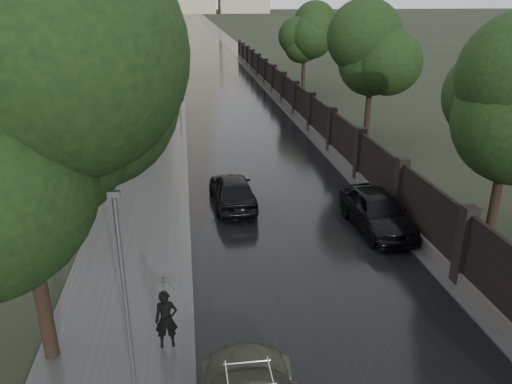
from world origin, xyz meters
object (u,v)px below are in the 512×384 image
Objects in this scene: lamp_post at (125,296)px; car_right_near at (377,211)px; tree_right_b at (372,63)px; hatchback_left at (232,190)px; tree_right_a at (512,111)px; tree_left_far at (125,49)px; tree_right_c at (304,40)px; traffic_light at (180,100)px; tree_left_near at (8,113)px; pedestrian_umbrella at (164,290)px.

car_right_near is (8.80, 7.79, -1.88)m from lamp_post.
hatchback_left is (-9.55, -9.52, -4.20)m from tree_right_b.
tree_right_a is 5.98m from car_right_near.
tree_left_far is 18.45m from tree_right_c.
tree_right_b is (0.00, 14.00, 0.00)m from tree_right_a.
traffic_light is 17.56m from car_right_near.
tree_left_near is at bearing -128.48° from tree_right_b.
pedestrian_umbrella is at bearing -90.97° from traffic_light.
lamp_post is 11.64m from hatchback_left.
tree_left_far is 2.94× the size of pedestrian_umbrella.
lamp_post is at bearing -122.18° from tree_right_b.
tree_right_a is 14.62m from lamp_post.
tree_left_far reaches higher than hatchback_left.
tree_right_b is 18.00m from tree_right_c.
car_right_near is (11.40, -20.71, -4.45)m from tree_left_far.
tree_left_far is at bearing 90.85° from tree_left_near.
traffic_light is 12.82m from hatchback_left.
traffic_light reaches higher than car_right_near.
car_right_near reaches higher than hatchback_left.
pedestrian_umbrella is at bearing 71.69° from hatchback_left.
traffic_light is 1.59× the size of pedestrian_umbrella.
tree_right_b is at bearing -14.24° from traffic_light.
traffic_light is at bearing -53.53° from tree_left_far.
tree_right_c is at bearing 67.80° from tree_left_near.
tree_right_c is (0.00, 18.00, 0.00)m from tree_right_b.
tree_right_a reaches higher than car_right_near.
traffic_light is 0.86× the size of car_right_near.
lamp_post is 11.90m from car_right_near.
tree_right_b is 2.79× the size of pedestrian_umbrella.
tree_left_far is 1.68× the size of hatchback_left.
pedestrian_umbrella reaches higher than hatchback_left.
tree_right_c reaches higher than car_right_near.
tree_left_far is 6.84m from traffic_light.
tree_left_near is 1.31× the size of tree_right_b.
traffic_light is at bearing 85.31° from pedestrian_umbrella.
car_right_near is (5.45, -3.19, 0.04)m from hatchback_left.
car_right_near is (11.00, 6.29, -5.63)m from tree_left_near.
hatchback_left is (-9.55, -27.52, -4.20)m from tree_right_c.
tree_right_a is 20.85m from traffic_light.
pedestrian_umbrella is (-2.62, -9.52, 1.08)m from hatchback_left.
tree_right_c is 40.67m from lamp_post.
tree_left_far reaches higher than traffic_light.
tree_left_far is at bearing -74.19° from hatchback_left.
tree_left_far reaches higher than pedestrian_umbrella.
tree_right_c is at bearing 90.00° from tree_right_b.
tree_right_a is 1.00× the size of tree_right_c.
tree_right_c is 1.37× the size of lamp_post.
traffic_light is at bearing -82.76° from hatchback_left.
tree_right_c reaches higher than traffic_light.
car_right_near is at bearing 29.76° from tree_left_near.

